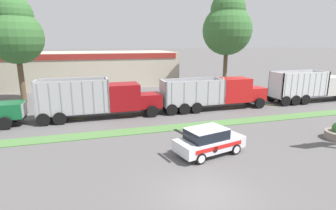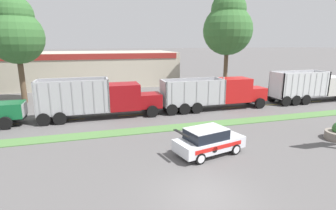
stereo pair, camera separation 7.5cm
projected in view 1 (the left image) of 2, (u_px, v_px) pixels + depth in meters
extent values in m
plane|color=#5B5959|center=(205.00, 195.00, 11.88)|extent=(600.00, 600.00, 0.00)
cube|color=#517F42|center=(155.00, 129.00, 20.82)|extent=(120.00, 1.53, 0.06)
cube|color=yellow|center=(2.00, 125.00, 21.96)|extent=(2.40, 0.14, 0.01)
cube|color=yellow|center=(71.00, 120.00, 23.44)|extent=(2.40, 0.14, 0.01)
cube|color=yellow|center=(131.00, 115.00, 24.93)|extent=(2.40, 0.14, 0.01)
cube|color=yellow|center=(184.00, 111.00, 26.42)|extent=(2.40, 0.14, 0.01)
cube|color=yellow|center=(232.00, 107.00, 27.90)|extent=(2.40, 0.14, 0.01)
cube|color=yellow|center=(274.00, 104.00, 29.39)|extent=(2.40, 0.14, 0.01)
cube|color=yellow|center=(313.00, 101.00, 30.88)|extent=(2.40, 0.14, 0.01)
cube|color=black|center=(103.00, 111.00, 24.04)|extent=(10.90, 1.33, 0.18)
cube|color=maroon|center=(149.00, 100.00, 25.08)|extent=(2.10, 1.98, 1.29)
cube|color=#B7B7BC|center=(160.00, 99.00, 25.38)|extent=(0.06, 1.69, 1.10)
cube|color=maroon|center=(124.00, 96.00, 24.29)|extent=(2.76, 2.42, 2.35)
cube|color=black|center=(139.00, 91.00, 24.58)|extent=(0.04, 2.05, 1.06)
cylinder|color=silver|center=(108.00, 92.00, 23.00)|extent=(0.14, 0.14, 1.27)
cube|color=#ADADB2|center=(75.00, 111.00, 23.34)|extent=(6.05, 2.42, 0.12)
cube|color=#ADADB2|center=(108.00, 94.00, 23.81)|extent=(0.16, 2.42, 2.87)
cube|color=#ADADB2|center=(37.00, 97.00, 22.19)|extent=(0.16, 2.42, 2.87)
cube|color=#ADADB2|center=(73.00, 98.00, 21.95)|extent=(6.05, 0.16, 2.87)
cube|color=#ADADB2|center=(74.00, 93.00, 24.05)|extent=(6.05, 0.16, 2.87)
cube|color=#99999E|center=(39.00, 100.00, 21.14)|extent=(0.10, 0.04, 2.73)
cube|color=#99999E|center=(50.00, 100.00, 21.38)|extent=(0.10, 0.04, 2.73)
cube|color=#99999E|center=(61.00, 99.00, 21.62)|extent=(0.10, 0.04, 2.73)
cube|color=#99999E|center=(73.00, 98.00, 21.86)|extent=(0.10, 0.04, 2.73)
cube|color=#99999E|center=(83.00, 98.00, 22.09)|extent=(0.10, 0.04, 2.73)
cube|color=#99999E|center=(94.00, 97.00, 22.33)|extent=(0.10, 0.04, 2.73)
cube|color=#99999E|center=(104.00, 96.00, 22.57)|extent=(0.10, 0.04, 2.73)
cylinder|color=black|center=(152.00, 112.00, 24.16)|extent=(1.09, 0.30, 1.09)
cylinder|color=black|center=(147.00, 106.00, 26.38)|extent=(1.09, 0.30, 1.09)
cylinder|color=black|center=(43.00, 120.00, 21.62)|extent=(1.09, 0.30, 1.09)
cylinder|color=black|center=(47.00, 113.00, 23.83)|extent=(1.09, 0.30, 1.09)
cylinder|color=black|center=(60.00, 118.00, 21.97)|extent=(1.09, 0.30, 1.09)
cylinder|color=black|center=(62.00, 111.00, 24.18)|extent=(1.09, 0.30, 1.09)
cube|color=black|center=(315.00, 96.00, 30.83)|extent=(11.43, 1.30, 0.18)
cube|color=silver|center=(330.00, 85.00, 31.12)|extent=(2.90, 2.37, 2.10)
cylinder|color=silver|center=(326.00, 81.00, 29.82)|extent=(0.14, 0.14, 1.29)
cube|color=silver|center=(297.00, 96.00, 30.08)|extent=(6.28, 2.37, 0.12)
cube|color=silver|center=(320.00, 82.00, 30.60)|extent=(0.16, 2.37, 2.78)
cube|color=silver|center=(276.00, 85.00, 28.92)|extent=(0.16, 2.37, 2.78)
cube|color=silver|center=(306.00, 85.00, 28.73)|extent=(6.28, 0.16, 2.78)
cube|color=silver|center=(291.00, 82.00, 30.79)|extent=(6.28, 0.16, 2.78)
cube|color=#BCBCC1|center=(286.00, 86.00, 27.88)|extent=(0.10, 0.04, 2.64)
cube|color=#BCBCC1|center=(292.00, 86.00, 28.09)|extent=(0.10, 0.04, 2.64)
cube|color=#BCBCC1|center=(298.00, 86.00, 28.31)|extent=(0.10, 0.04, 2.64)
cube|color=#BCBCC1|center=(304.00, 85.00, 28.53)|extent=(0.10, 0.04, 2.64)
cube|color=#BCBCC1|center=(310.00, 85.00, 28.74)|extent=(0.10, 0.04, 2.64)
cube|color=#BCBCC1|center=(315.00, 85.00, 28.96)|extent=(0.10, 0.04, 2.64)
cube|color=#BCBCC1|center=(321.00, 84.00, 29.18)|extent=(0.10, 0.04, 2.64)
cube|color=#BCBCC1|center=(327.00, 84.00, 29.39)|extent=(0.10, 0.04, 2.64)
cylinder|color=black|center=(336.00, 93.00, 33.20)|extent=(1.13, 0.30, 1.13)
cylinder|color=black|center=(285.00, 101.00, 28.35)|extent=(1.13, 0.30, 1.13)
cylinder|color=black|center=(271.00, 97.00, 30.53)|extent=(1.13, 0.30, 1.13)
cylinder|color=black|center=(295.00, 100.00, 28.71)|extent=(1.13, 0.30, 1.13)
cylinder|color=black|center=(281.00, 96.00, 30.89)|extent=(1.13, 0.30, 1.13)
cylinder|color=black|center=(305.00, 100.00, 29.07)|extent=(1.13, 0.30, 1.13)
cylinder|color=black|center=(290.00, 96.00, 31.25)|extent=(1.13, 0.30, 1.13)
cube|color=black|center=(215.00, 103.00, 27.20)|extent=(11.24, 1.27, 0.18)
cube|color=red|center=(254.00, 93.00, 28.30)|extent=(1.97, 1.90, 1.33)
cube|color=#B7B7BC|center=(262.00, 93.00, 28.58)|extent=(0.06, 1.62, 1.13)
cube|color=red|center=(233.00, 90.00, 27.48)|extent=(3.08, 2.31, 2.42)
cube|color=black|center=(247.00, 85.00, 27.81)|extent=(0.04, 1.97, 1.09)
cylinder|color=silver|center=(223.00, 84.00, 26.15)|extent=(0.14, 0.14, 1.49)
cube|color=#B7B7BC|center=(192.00, 103.00, 26.47)|extent=(6.19, 2.31, 0.12)
cube|color=#B7B7BC|center=(219.00, 90.00, 27.02)|extent=(0.16, 2.31, 2.41)
cube|color=#B7B7BC|center=(163.00, 93.00, 25.36)|extent=(0.16, 2.31, 2.41)
cube|color=#B7B7BC|center=(196.00, 93.00, 25.18)|extent=(6.19, 0.16, 2.41)
cube|color=#B7B7BC|center=(188.00, 90.00, 27.19)|extent=(6.19, 0.16, 2.41)
cube|color=#A3A3A8|center=(172.00, 95.00, 24.41)|extent=(0.10, 0.04, 2.29)
cube|color=#A3A3A8|center=(185.00, 94.00, 24.75)|extent=(0.10, 0.04, 2.29)
cube|color=#A3A3A8|center=(197.00, 93.00, 25.09)|extent=(0.10, 0.04, 2.29)
cube|color=#A3A3A8|center=(209.00, 93.00, 25.43)|extent=(0.10, 0.04, 2.29)
cube|color=#A3A3A8|center=(220.00, 92.00, 25.77)|extent=(0.10, 0.04, 2.29)
cylinder|color=black|center=(260.00, 103.00, 27.44)|extent=(1.09, 0.30, 1.09)
cylinder|color=black|center=(247.00, 99.00, 29.56)|extent=(1.09, 0.30, 1.09)
cylinder|color=black|center=(172.00, 110.00, 24.78)|extent=(1.09, 0.30, 1.09)
cylinder|color=black|center=(165.00, 104.00, 26.90)|extent=(1.09, 0.30, 1.09)
cylinder|color=black|center=(184.00, 109.00, 25.13)|extent=(1.09, 0.30, 1.09)
cylinder|color=black|center=(177.00, 104.00, 27.25)|extent=(1.09, 0.30, 1.09)
cylinder|color=black|center=(197.00, 108.00, 25.48)|extent=(1.09, 0.30, 1.09)
cylinder|color=black|center=(188.00, 103.00, 27.60)|extent=(1.09, 0.30, 1.09)
cube|color=#146033|center=(8.00, 110.00, 21.63)|extent=(2.45, 2.03, 1.24)
cube|color=#B7B7BC|center=(24.00, 109.00, 21.98)|extent=(0.06, 1.73, 1.05)
cylinder|color=black|center=(5.00, 124.00, 20.69)|extent=(1.03, 0.30, 1.03)
cylinder|color=black|center=(13.00, 116.00, 22.95)|extent=(1.03, 0.30, 1.03)
cube|color=silver|center=(209.00, 143.00, 16.20)|extent=(4.65, 2.83, 0.70)
cube|color=black|center=(207.00, 134.00, 15.92)|extent=(2.70, 2.16, 0.62)
cube|color=silver|center=(207.00, 129.00, 15.84)|extent=(2.70, 2.16, 0.04)
cube|color=black|center=(182.00, 133.00, 14.96)|extent=(0.54, 1.51, 0.03)
cube|color=red|center=(220.00, 147.00, 15.38)|extent=(3.37, 0.82, 0.25)
cylinder|color=black|center=(215.00, 150.00, 15.24)|extent=(0.38, 0.10, 0.39)
cylinder|color=black|center=(236.00, 149.00, 16.18)|extent=(0.69, 0.35, 0.66)
cylinder|color=silver|center=(237.00, 150.00, 16.09)|extent=(0.46, 0.12, 0.47)
cylinder|color=black|center=(217.00, 140.00, 17.69)|extent=(0.69, 0.35, 0.66)
cylinder|color=silver|center=(216.00, 140.00, 17.78)|extent=(0.46, 0.12, 0.47)
cylinder|color=black|center=(201.00, 159.00, 14.87)|extent=(0.69, 0.35, 0.66)
cylinder|color=silver|center=(202.00, 159.00, 14.78)|extent=(0.46, 0.12, 0.47)
cylinder|color=black|center=(183.00, 148.00, 16.39)|extent=(0.69, 0.35, 0.66)
cylinder|color=silver|center=(182.00, 147.00, 16.48)|extent=(0.46, 0.12, 0.47)
cube|color=#BCB29E|center=(95.00, 68.00, 43.43)|extent=(25.54, 12.00, 5.23)
cube|color=maroon|center=(95.00, 57.00, 37.28)|extent=(24.26, 0.10, 0.80)
cylinder|color=brown|center=(21.00, 78.00, 29.53)|extent=(0.60, 0.60, 5.72)
sphere|color=#386B33|center=(16.00, 37.00, 28.49)|extent=(5.80, 5.80, 5.80)
sphere|color=#386B33|center=(13.00, 15.00, 27.95)|extent=(4.06, 4.06, 4.06)
cylinder|color=brown|center=(225.00, 67.00, 37.55)|extent=(0.58, 0.58, 6.52)
sphere|color=#386B33|center=(227.00, 30.00, 36.36)|extent=(6.83, 6.83, 6.83)
sphere|color=#386B33|center=(228.00, 9.00, 35.72)|extent=(4.78, 4.78, 4.78)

